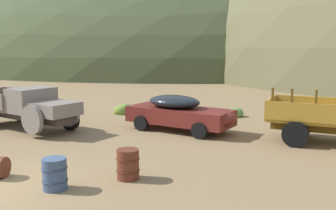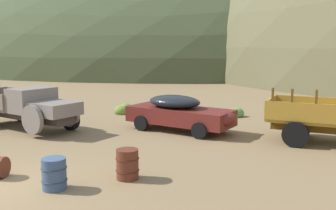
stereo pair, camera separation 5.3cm
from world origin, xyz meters
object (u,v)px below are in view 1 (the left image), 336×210
object	(u,v)px
truck_primer_gray	(30,107)
oil_drum_foreground	(128,164)
car_oxblood	(182,113)
oil_drum_by_truck	(55,174)

from	to	relation	value
truck_primer_gray	oil_drum_foreground	xyz separation A→B (m)	(7.10, -4.01, -0.58)
car_oxblood	oil_drum_by_truck	xyz separation A→B (m)	(-0.58, -7.82, -0.40)
oil_drum_foreground	oil_drum_by_truck	bearing A→B (deg)	-133.54
oil_drum_foreground	car_oxblood	bearing A→B (deg)	97.03
truck_primer_gray	oil_drum_foreground	world-z (taller)	truck_primer_gray
car_oxblood	oil_drum_by_truck	size ratio (longest dim) A/B	6.20
oil_drum_foreground	oil_drum_by_truck	xyz separation A→B (m)	(-1.37, -1.44, -0.01)
truck_primer_gray	car_oxblood	size ratio (longest dim) A/B	1.18
truck_primer_gray	oil_drum_foreground	size ratio (longest dim) A/B	7.16
car_oxblood	oil_drum_foreground	distance (m)	6.44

